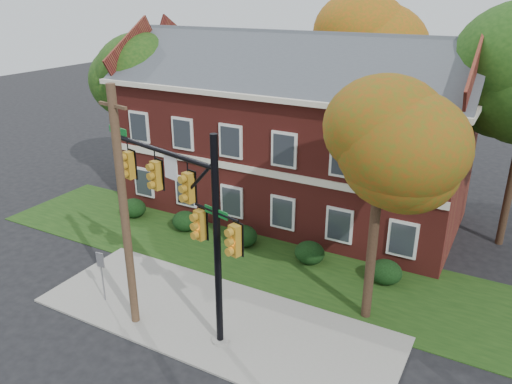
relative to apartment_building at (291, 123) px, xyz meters
The scene contains 15 objects.
ground 13.11m from the apartment_building, 80.50° to the right, with size 120.00×120.00×0.00m, color black.
sidewalk 12.18m from the apartment_building, 79.65° to the right, with size 14.00×5.00×0.08m, color gray.
grass_strip 8.01m from the apartment_building, 71.43° to the right, with size 30.00×6.00×0.04m, color #193811.
apartment_building is the anchor object (origin of this frame).
hedge_far_left 9.82m from the apartment_building, 143.11° to the right, with size 1.40×1.26×1.05m, color black.
hedge_left 7.73m from the apartment_building, 123.67° to the right, with size 1.40×1.26×1.05m, color black.
hedge_center 6.89m from the apartment_building, 90.00° to the right, with size 1.40×1.26×1.05m, color black.
hedge_right 7.73m from the apartment_building, 56.33° to the right, with size 1.40×1.26×1.05m, color black.
hedge_far_right 9.82m from the apartment_building, 36.89° to the right, with size 1.40×1.26×1.05m, color black.
tree_near_right 10.97m from the apartment_building, 48.23° to the right, with size 4.50×4.25×8.58m.
tree_left_rear 9.94m from the apartment_building, behind, with size 5.40×5.10×8.88m.
tree_far_rear 8.84m from the apartment_building, 80.29° to the left, with size 6.84×6.46×11.52m.
traffic_signal 11.77m from the apartment_building, 82.09° to the right, with size 6.71×1.83×7.67m.
utility_pole 12.52m from the apartment_building, 92.29° to the right, with size 1.39×0.37×8.96m.
sign_post 12.80m from the apartment_building, 101.62° to the right, with size 0.33×0.08×2.23m.
Camera 1 is at (9.02, -12.08, 11.61)m, focal length 35.00 mm.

